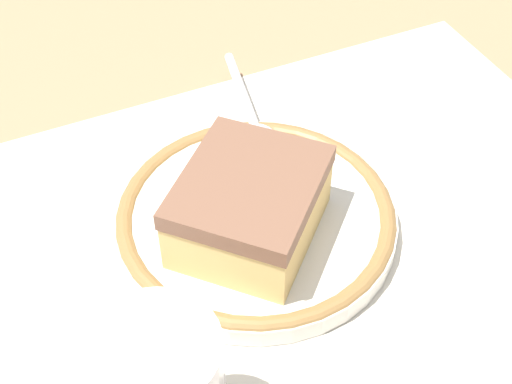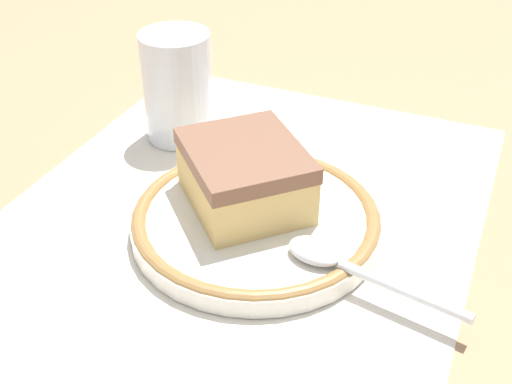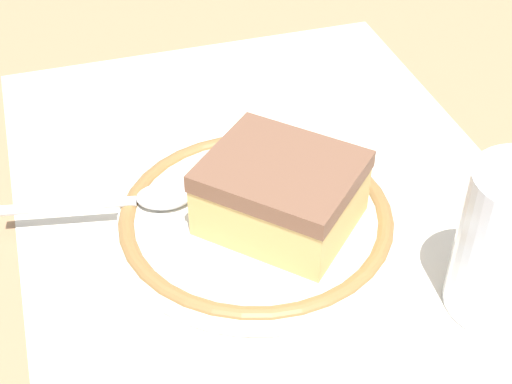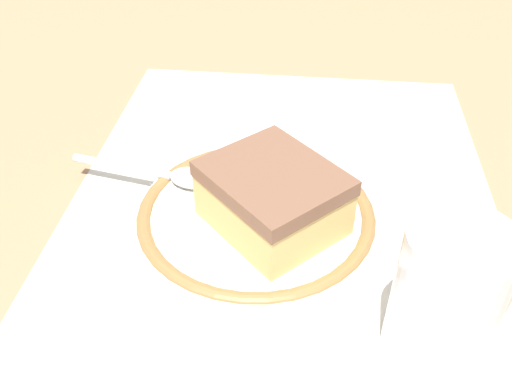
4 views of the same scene
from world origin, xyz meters
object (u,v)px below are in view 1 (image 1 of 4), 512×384
cake_slice (249,207)px  napkin (33,356)px  spoon (255,126)px  plate (256,218)px

cake_slice → napkin: bearing=-171.0°
cake_slice → spoon: size_ratio=0.95×
plate → napkin: plate is taller
plate → napkin: 0.16m
cake_slice → napkin: (-0.15, -0.02, -0.04)m
cake_slice → napkin: size_ratio=1.00×
plate → napkin: size_ratio=1.52×
cake_slice → plate: bearing=51.9°
plate → napkin: bearing=-166.9°
napkin → plate: bearing=13.1°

